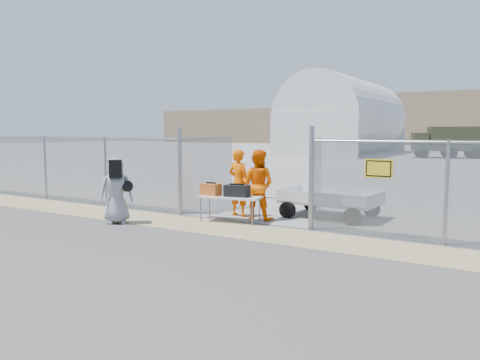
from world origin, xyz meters
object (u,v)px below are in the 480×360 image
Objects in this scene: visitor at (116,190)px; utility_trailer at (330,203)px; folding_table at (230,209)px; security_worker_right at (258,185)px; security_worker_left at (239,183)px.

utility_trailer is (4.43, 3.64, -0.45)m from visitor.
security_worker_right reaches higher than folding_table.
visitor is at bearing 55.98° from security_worker_left.
security_worker_left is at bearing 3.99° from visitor.
utility_trailer is at bearing -5.33° from visitor.
security_worker_left is 0.55× the size of utility_trailer.
folding_table is at bearing -132.08° from utility_trailer.
visitor is 5.75m from utility_trailer.
folding_table is 0.86× the size of security_worker_right.
visitor is at bearing 33.37° from security_worker_right.
security_worker_left is 0.99× the size of security_worker_right.
security_worker_left is 3.31m from visitor.
security_worker_left reaches higher than visitor.
security_worker_left is 2.57m from utility_trailer.
security_worker_right is at bearing -136.63° from utility_trailer.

